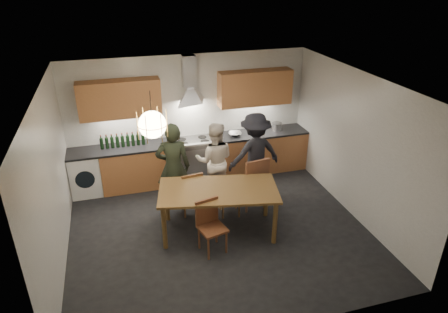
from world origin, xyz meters
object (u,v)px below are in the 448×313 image
object	(u,v)px
wine_bottles	(122,140)
dining_table	(218,194)
person_right	(255,154)
mixing_bowl	(235,134)
chair_front	(210,222)
stock_pot	(277,126)
chair_back_left	(191,190)
person_mid	(215,161)
person_left	(173,167)

from	to	relation	value
wine_bottles	dining_table	bearing A→B (deg)	-55.28
person_right	mixing_bowl	bearing A→B (deg)	-85.68
chair_front	person_right	world-z (taller)	person_right
chair_front	person_right	xyz separation A→B (m)	(1.31, 1.55, 0.33)
stock_pot	wine_bottles	bearing A→B (deg)	179.73
person_right	dining_table	bearing A→B (deg)	40.98
dining_table	chair_back_left	distance (m)	0.76
chair_back_left	mixing_bowl	world-z (taller)	mixing_bowl
person_mid	stock_pot	bearing A→B (deg)	-136.51
chair_back_left	wine_bottles	bearing A→B (deg)	-59.37
person_left	stock_pot	xyz separation A→B (m)	(2.48, 1.08, 0.12)
chair_front	person_mid	bearing A→B (deg)	58.01
person_left	stock_pot	distance (m)	2.70
dining_table	stock_pot	size ratio (longest dim) A/B	9.89
dining_table	person_right	world-z (taller)	person_right
person_left	person_mid	bearing A→B (deg)	-156.60
chair_back_left	person_right	world-z (taller)	person_right
person_mid	mixing_bowl	world-z (taller)	person_mid
mixing_bowl	wine_bottles	world-z (taller)	wine_bottles
chair_back_left	mixing_bowl	size ratio (longest dim) A/B	3.17
person_mid	mixing_bowl	bearing A→B (deg)	-113.77
dining_table	person_left	distance (m)	1.12
stock_pot	dining_table	bearing A→B (deg)	-133.07
dining_table	mixing_bowl	distance (m)	2.16
chair_front	stock_pot	size ratio (longest dim) A/B	4.09
person_right	mixing_bowl	xyz separation A→B (m)	(-0.15, 0.82, 0.11)
chair_back_left	person_right	xyz separation A→B (m)	(1.39, 0.49, 0.33)
person_mid	person_right	distance (m)	0.81
person_left	wine_bottles	size ratio (longest dim) A/B	1.96
person_mid	person_right	bearing A→B (deg)	-166.12
chair_front	person_mid	distance (m)	1.68
person_right	stock_pot	size ratio (longest dim) A/B	7.74
person_left	person_mid	distance (m)	0.87
chair_back_left	person_left	xyz separation A→B (m)	(-0.25, 0.30, 0.36)
person_right	person_left	bearing A→B (deg)	0.63
person_right	mixing_bowl	world-z (taller)	person_right
person_right	wine_bottles	xyz separation A→B (m)	(-2.47, 0.90, 0.21)
person_right	wine_bottles	distance (m)	2.63
person_right	stock_pot	xyz separation A→B (m)	(0.83, 0.88, 0.15)
person_left	chair_back_left	bearing A→B (deg)	138.85
person_mid	wine_bottles	xyz separation A→B (m)	(-1.66, 0.87, 0.27)
stock_pot	person_mid	bearing A→B (deg)	-152.53
dining_table	stock_pot	world-z (taller)	stock_pot
person_mid	person_right	xyz separation A→B (m)	(0.81, -0.03, 0.06)
dining_table	person_mid	world-z (taller)	person_mid
mixing_bowl	person_right	bearing A→B (deg)	-79.57
chair_back_left	stock_pot	world-z (taller)	stock_pot
dining_table	chair_back_left	size ratio (longest dim) A/B	2.44
mixing_bowl	wine_bottles	xyz separation A→B (m)	(-2.31, 0.08, 0.11)
stock_pot	chair_front	bearing A→B (deg)	-131.38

